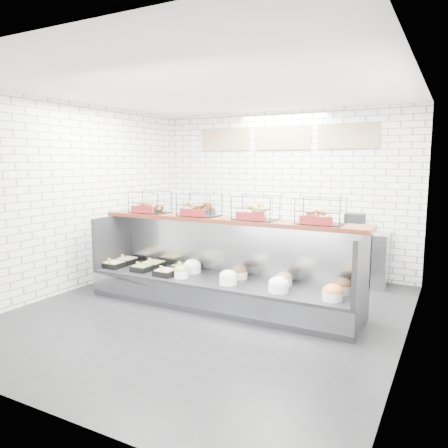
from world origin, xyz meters
The scene contains 5 objects.
ground centered at (0.00, 0.00, 0.00)m, with size 5.50×5.50×0.00m, color black.
room_shell centered at (0.00, 0.60, 2.06)m, with size 5.02×5.51×3.01m.
display_case centered at (0.01, 0.34, 0.33)m, with size 4.00×0.90×1.20m.
bagel_shelf centered at (0.01, 0.52, 1.37)m, with size 4.10×0.50×0.40m.
prep_counter centered at (-0.01, 2.43, 0.47)m, with size 4.00×0.60×1.20m.
Camera 1 is at (2.93, -5.02, 2.06)m, focal length 35.00 mm.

